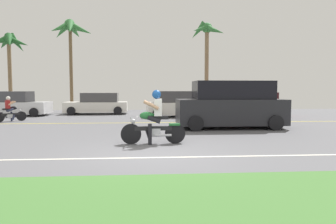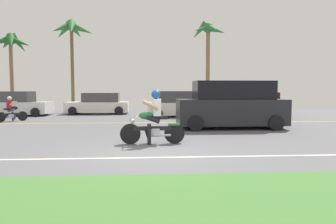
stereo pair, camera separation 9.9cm
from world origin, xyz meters
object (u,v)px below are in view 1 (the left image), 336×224
palm_tree_2 (70,33)px  parked_car_1 (98,104)px  parked_car_0 (14,104)px  parked_car_3 (255,105)px  palm_tree_0 (207,37)px  palm_tree_1 (9,46)px  parked_car_2 (175,105)px  motorcyclist (154,121)px  suv_nearby (231,105)px  motorcyclist_distant (10,111)px

palm_tree_2 → parked_car_1: bearing=-32.6°
parked_car_0 → parked_car_1: bearing=11.7°
parked_car_3 → palm_tree_0: size_ratio=0.56×
palm_tree_1 → palm_tree_2: 4.52m
parked_car_0 → parked_car_2: 10.55m
motorcyclist → parked_car_0: 14.23m
palm_tree_0 → palm_tree_2: 9.94m
parked_car_1 → palm_tree_1: 7.89m
parked_car_0 → parked_car_3: 15.64m
motorcyclist → palm_tree_0: 14.53m
suv_nearby → motorcyclist_distant: bearing=162.0°
suv_nearby → parked_car_2: bearing=107.9°
motorcyclist_distant → parked_car_3: bearing=9.5°
suv_nearby → palm_tree_0: 10.33m
parked_car_1 → parked_car_3: parked_car_3 is taller
parked_car_1 → parked_car_2: (5.21, -2.62, 0.05)m
palm_tree_1 → palm_tree_2: bearing=-3.9°
palm_tree_0 → parked_car_2: bearing=-127.5°
suv_nearby → parked_car_1: bearing=130.0°
motorcyclist → parked_car_1: size_ratio=0.47×
motorcyclist → parked_car_2: motorcyclist is taller
palm_tree_1 → palm_tree_0: bearing=-3.4°
motorcyclist → parked_car_1: (-3.59, 12.25, -0.02)m
parked_car_2 → palm_tree_0: bearing=52.5°
motorcyclist_distant → palm_tree_2: bearing=74.3°
parked_car_0 → palm_tree_0: (13.05, 1.87, 4.77)m
parked_car_0 → motorcyclist_distant: bearing=-70.3°
palm_tree_1 → palm_tree_2: size_ratio=0.86×
parked_car_0 → parked_car_1: parked_car_0 is taller
motorcyclist_distant → palm_tree_0: bearing=26.0°
suv_nearby → parked_car_1: 11.07m
suv_nearby → palm_tree_0: size_ratio=0.72×
palm_tree_1 → motorcyclist_distant: 8.26m
palm_tree_1 → parked_car_0: bearing=-64.9°
parked_car_1 → palm_tree_1: bearing=165.8°
suv_nearby → palm_tree_1: palm_tree_1 is taller
suv_nearby → parked_car_3: 6.77m
suv_nearby → motorcyclist_distant: 11.54m
parked_car_0 → parked_car_1: (5.23, 1.08, -0.05)m
palm_tree_1 → motorcyclist_distant: bearing=-68.0°
suv_nearby → parked_car_0: suv_nearby is taller
parked_car_0 → parked_car_3: bearing=-5.4°
suv_nearby → palm_tree_1: bearing=143.4°
parked_car_3 → palm_tree_1: bearing=166.1°
parked_car_1 → palm_tree_2: (-2.10, 1.34, 5.09)m
parked_car_1 → palm_tree_2: bearing=147.4°
motorcyclist → palm_tree_2: (-5.69, 13.59, 5.06)m
parked_car_1 → parked_car_2: 5.83m
parked_car_1 → parked_car_3: bearing=-13.8°
parked_car_1 → parked_car_3: size_ratio=1.15×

